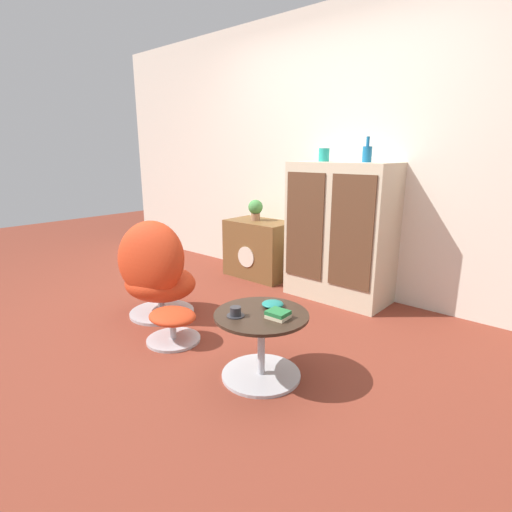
{
  "coord_description": "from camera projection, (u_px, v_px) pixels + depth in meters",
  "views": [
    {
      "loc": [
        2.02,
        -1.76,
        1.32
      ],
      "look_at": [
        0.08,
        0.44,
        0.55
      ],
      "focal_mm": 28.0,
      "sensor_mm": 36.0,
      "label": 1
    }
  ],
  "objects": [
    {
      "name": "tv_console",
      "position": [
        259.0,
        249.0,
        4.3
      ],
      "size": [
        0.7,
        0.43,
        0.61
      ],
      "color": "brown",
      "rests_on": "ground_plane"
    },
    {
      "name": "wall_back",
      "position": [
        333.0,
        154.0,
        3.77
      ],
      "size": [
        6.4,
        0.06,
        2.6
      ],
      "color": "silver",
      "rests_on": "ground_plane"
    },
    {
      "name": "ground_plane",
      "position": [
        208.0,
        338.0,
        2.91
      ],
      "size": [
        12.0,
        12.0,
        0.0
      ],
      "primitive_type": "plane",
      "color": "brown"
    },
    {
      "name": "vase_leftmost",
      "position": [
        324.0,
        155.0,
        3.54
      ],
      "size": [
        0.1,
        0.1,
        0.12
      ],
      "color": "teal",
      "rests_on": "sideboard"
    },
    {
      "name": "potted_plant",
      "position": [
        256.0,
        209.0,
        4.22
      ],
      "size": [
        0.15,
        0.15,
        0.22
      ],
      "color": "#996B4C",
      "rests_on": "tv_console"
    },
    {
      "name": "bowl",
      "position": [
        273.0,
        304.0,
        2.41
      ],
      "size": [
        0.13,
        0.13,
        0.04
      ],
      "color": "#1E7A70",
      "rests_on": "coffee_table"
    },
    {
      "name": "vase_inner_left",
      "position": [
        367.0,
        153.0,
        3.27
      ],
      "size": [
        0.08,
        0.08,
        0.21
      ],
      "color": "#196699",
      "rests_on": "sideboard"
    },
    {
      "name": "ottoman",
      "position": [
        173.0,
        322.0,
        2.83
      ],
      "size": [
        0.38,
        0.38,
        0.23
      ],
      "color": "#B7B7BC",
      "rests_on": "ground_plane"
    },
    {
      "name": "teacup",
      "position": [
        236.0,
        312.0,
        2.28
      ],
      "size": [
        0.1,
        0.1,
        0.06
      ],
      "color": "#2D2D33",
      "rests_on": "coffee_table"
    },
    {
      "name": "book_stack",
      "position": [
        278.0,
        314.0,
        2.25
      ],
      "size": [
        0.13,
        0.11,
        0.04
      ],
      "color": "beige",
      "rests_on": "coffee_table"
    },
    {
      "name": "coffee_table",
      "position": [
        261.0,
        343.0,
        2.36
      ],
      "size": [
        0.56,
        0.56,
        0.41
      ],
      "color": "#B7B7BC",
      "rests_on": "ground_plane"
    },
    {
      "name": "sideboard",
      "position": [
        340.0,
        232.0,
        3.57
      ],
      "size": [
        0.91,
        0.47,
        1.23
      ],
      "color": "beige",
      "rests_on": "ground_plane"
    },
    {
      "name": "egg_chair",
      "position": [
        156.0,
        273.0,
        3.21
      ],
      "size": [
        0.75,
        0.72,
        0.82
      ],
      "color": "#B7B7BC",
      "rests_on": "ground_plane"
    }
  ]
}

